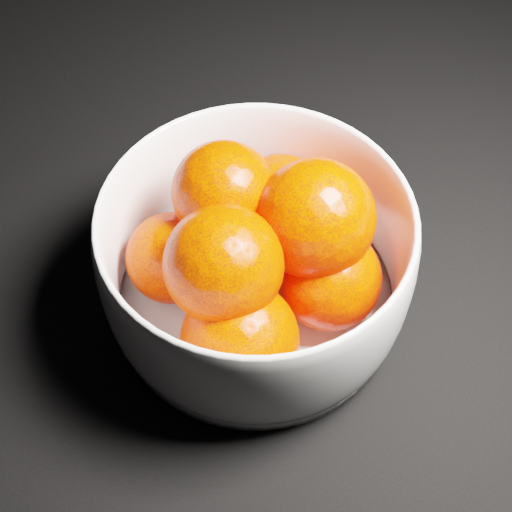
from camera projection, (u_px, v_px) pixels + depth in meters
name	position (u px, v px, depth m)	size (l,w,h in m)	color
ground	(154.00, 90.00, 0.66)	(3.00, 3.00, 0.00)	black
bowl	(256.00, 261.00, 0.48)	(0.21, 0.21, 0.10)	silver
orange_pile	(260.00, 251.00, 0.46)	(0.16, 0.17, 0.12)	#FF2800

